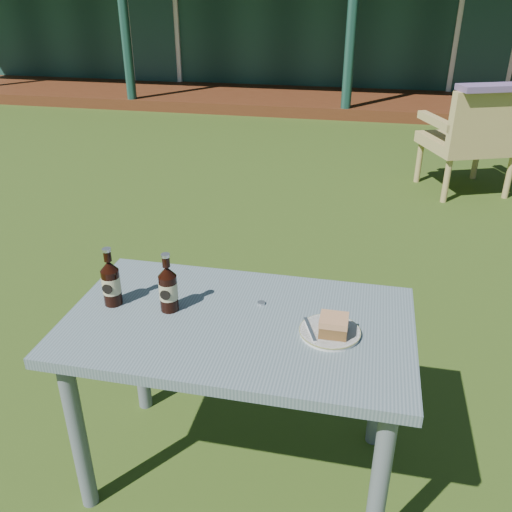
% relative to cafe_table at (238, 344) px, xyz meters
% --- Properties ---
extents(ground, '(80.00, 80.00, 0.00)m').
position_rel_cafe_table_xyz_m(ground, '(0.00, 1.60, -0.62)').
color(ground, '#334916').
extents(cafe_table, '(1.20, 0.70, 0.72)m').
position_rel_cafe_table_xyz_m(cafe_table, '(0.00, 0.00, 0.00)').
color(cafe_table, slate).
rests_on(cafe_table, ground).
extents(plate, '(0.20, 0.20, 0.01)m').
position_rel_cafe_table_xyz_m(plate, '(0.32, -0.02, 0.11)').
color(plate, silver).
rests_on(plate, cafe_table).
extents(cake_slice, '(0.09, 0.09, 0.06)m').
position_rel_cafe_table_xyz_m(cake_slice, '(0.33, -0.03, 0.15)').
color(cake_slice, brown).
rests_on(cake_slice, plate).
extents(fork, '(0.06, 0.14, 0.00)m').
position_rel_cafe_table_xyz_m(fork, '(0.25, -0.03, 0.12)').
color(fork, silver).
rests_on(fork, plate).
extents(cola_bottle_near, '(0.07, 0.07, 0.22)m').
position_rel_cafe_table_xyz_m(cola_bottle_near, '(-0.25, 0.02, 0.19)').
color(cola_bottle_near, black).
rests_on(cola_bottle_near, cafe_table).
extents(cola_bottle_far, '(0.07, 0.07, 0.22)m').
position_rel_cafe_table_xyz_m(cola_bottle_far, '(-0.47, 0.01, 0.19)').
color(cola_bottle_far, black).
rests_on(cola_bottle_far, cafe_table).
extents(bottle_cap, '(0.03, 0.03, 0.01)m').
position_rel_cafe_table_xyz_m(bottle_cap, '(0.06, 0.12, 0.11)').
color(bottle_cap, silver).
rests_on(bottle_cap, cafe_table).
extents(armchair_left, '(0.91, 0.89, 0.96)m').
position_rel_cafe_table_xyz_m(armchair_left, '(1.29, 3.57, -0.08)').
color(armchair_left, tan).
rests_on(armchair_left, ground).
extents(floral_throw, '(0.67, 0.43, 0.05)m').
position_rel_cafe_table_xyz_m(floral_throw, '(1.37, 3.39, 0.37)').
color(floral_throw, '#664F7A').
rests_on(floral_throw, armchair_left).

